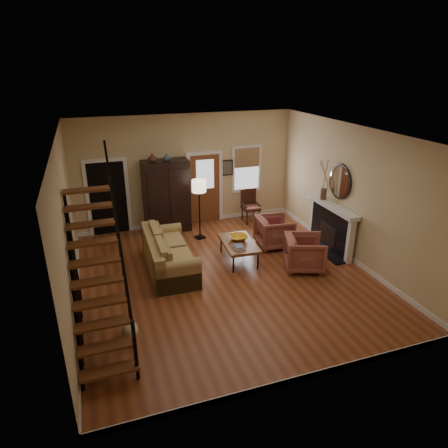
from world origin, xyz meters
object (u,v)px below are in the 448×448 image
object	(u,v)px
armchair_right	(274,232)
floor_lamp	(199,210)
sofa	(169,254)
armoire	(167,196)
side_chair	(251,206)
armchair_left	(305,253)
coffee_table	(239,251)

from	to	relation	value
armchair_right	floor_lamp	world-z (taller)	floor_lamp
armchair_right	sofa	bearing A→B (deg)	103.29
floor_lamp	armoire	bearing A→B (deg)	130.66
sofa	armchair_right	xyz separation A→B (m)	(2.94, 0.41, -0.02)
floor_lamp	armchair_right	bearing A→B (deg)	-33.51
armchair_right	floor_lamp	size ratio (longest dim) A/B	0.54
armchair_right	armoire	bearing A→B (deg)	56.34
side_chair	floor_lamp	bearing A→B (deg)	-160.13
armoire	armchair_right	bearing A→B (deg)	-39.04
sofa	side_chair	world-z (taller)	side_chair
armchair_left	armchair_right	world-z (taller)	armchair_right
sofa	floor_lamp	size ratio (longest dim) A/B	1.36
coffee_table	armchair_left	world-z (taller)	armchair_left
armchair_left	floor_lamp	distance (m)	3.19
sofa	coffee_table	xyz separation A→B (m)	(1.73, -0.08, -0.18)
armchair_left	floor_lamp	world-z (taller)	floor_lamp
armchair_left	floor_lamp	xyz separation A→B (m)	(-1.88, 2.54, 0.43)
coffee_table	floor_lamp	size ratio (longest dim) A/B	0.78
armoire	sofa	size ratio (longest dim) A/B	0.91
floor_lamp	coffee_table	bearing A→B (deg)	-71.75
armchair_left	armchair_right	bearing A→B (deg)	25.74
side_chair	sofa	bearing A→B (deg)	-143.55
coffee_table	armoire	bearing A→B (deg)	117.07
armchair_right	floor_lamp	bearing A→B (deg)	61.87
armchair_right	side_chair	xyz separation A→B (m)	(0.07, 1.81, 0.10)
armchair_right	floor_lamp	xyz separation A→B (m)	(-1.75, 1.16, 0.43)
armchair_left	side_chair	world-z (taller)	side_chair
armchair_right	floor_lamp	distance (m)	2.14
armchair_left	floor_lamp	size ratio (longest dim) A/B	0.54
sofa	armchair_right	world-z (taller)	sofa
coffee_table	floor_lamp	bearing A→B (deg)	108.25
coffee_table	armchair_right	xyz separation A→B (m)	(1.20, 0.49, 0.16)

